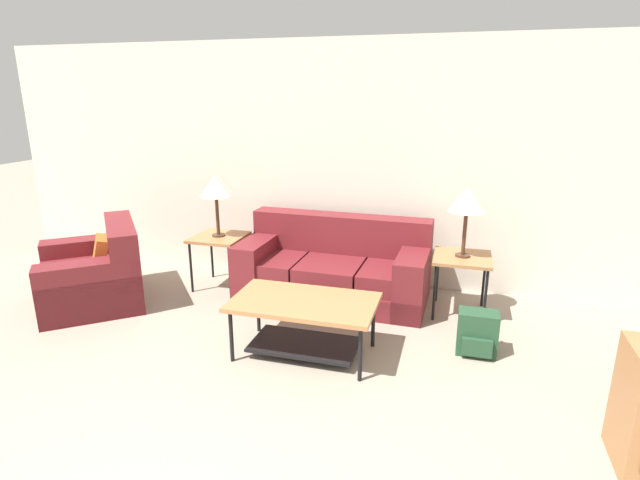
{
  "coord_description": "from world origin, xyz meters",
  "views": [
    {
      "loc": [
        1.17,
        -1.06,
        2.06
      ],
      "look_at": [
        0.01,
        3.01,
        0.8
      ],
      "focal_mm": 28.0,
      "sensor_mm": 36.0,
      "label": 1
    }
  ],
  "objects_px": {
    "couch": "(334,270)",
    "coffee_table": "(304,314)",
    "armchair": "(96,274)",
    "backpack": "(477,333)",
    "table_lamp_left": "(216,187)",
    "table_lamp_right": "(467,201)",
    "side_table_right": "(462,262)",
    "side_table_left": "(219,241)"
  },
  "relations": [
    {
      "from": "armchair",
      "to": "backpack",
      "type": "distance_m",
      "value": 3.71
    },
    {
      "from": "table_lamp_left",
      "to": "table_lamp_right",
      "type": "relative_size",
      "value": 1.0
    },
    {
      "from": "coffee_table",
      "to": "table_lamp_right",
      "type": "distance_m",
      "value": 1.83
    },
    {
      "from": "side_table_right",
      "to": "backpack",
      "type": "relative_size",
      "value": 1.59
    },
    {
      "from": "backpack",
      "to": "side_table_left",
      "type": "bearing_deg",
      "value": 163.93
    },
    {
      "from": "side_table_right",
      "to": "backpack",
      "type": "distance_m",
      "value": 0.86
    },
    {
      "from": "armchair",
      "to": "coffee_table",
      "type": "relative_size",
      "value": 1.25
    },
    {
      "from": "armchair",
      "to": "side_table_left",
      "type": "height_order",
      "value": "armchair"
    },
    {
      "from": "side_table_left",
      "to": "backpack",
      "type": "relative_size",
      "value": 1.59
    },
    {
      "from": "coffee_table",
      "to": "backpack",
      "type": "relative_size",
      "value": 3.16
    },
    {
      "from": "backpack",
      "to": "table_lamp_right",
      "type": "bearing_deg",
      "value": 101.32
    },
    {
      "from": "table_lamp_left",
      "to": "coffee_table",
      "type": "bearing_deg",
      "value": -41.07
    },
    {
      "from": "armchair",
      "to": "backpack",
      "type": "xyz_separation_m",
      "value": [
        3.71,
        -0.06,
        -0.11
      ]
    },
    {
      "from": "couch",
      "to": "coffee_table",
      "type": "distance_m",
      "value": 1.22
    },
    {
      "from": "table_lamp_left",
      "to": "armchair",
      "type": "bearing_deg",
      "value": -145.31
    },
    {
      "from": "side_table_left",
      "to": "coffee_table",
      "type": "bearing_deg",
      "value": -41.07
    },
    {
      "from": "side_table_right",
      "to": "coffee_table",
      "type": "bearing_deg",
      "value": -135.9
    },
    {
      "from": "couch",
      "to": "table_lamp_right",
      "type": "distance_m",
      "value": 1.5
    },
    {
      "from": "side_table_left",
      "to": "couch",
      "type": "bearing_deg",
      "value": 2.77
    },
    {
      "from": "couch",
      "to": "armchair",
      "type": "relative_size",
      "value": 1.34
    },
    {
      "from": "couch",
      "to": "backpack",
      "type": "bearing_deg",
      "value": -30.47
    },
    {
      "from": "armchair",
      "to": "side_table_right",
      "type": "relative_size",
      "value": 2.5
    },
    {
      "from": "side_table_left",
      "to": "backpack",
      "type": "bearing_deg",
      "value": -16.07
    },
    {
      "from": "coffee_table",
      "to": "side_table_left",
      "type": "height_order",
      "value": "side_table_left"
    },
    {
      "from": "couch",
      "to": "table_lamp_right",
      "type": "bearing_deg",
      "value": -2.78
    },
    {
      "from": "armchair",
      "to": "side_table_left",
      "type": "xyz_separation_m",
      "value": [
        1.03,
        0.71,
        0.23
      ]
    },
    {
      "from": "couch",
      "to": "side_table_right",
      "type": "xyz_separation_m",
      "value": [
        1.26,
        -0.06,
        0.22
      ]
    },
    {
      "from": "side_table_left",
      "to": "table_lamp_left",
      "type": "distance_m",
      "value": 0.58
    },
    {
      "from": "side_table_right",
      "to": "table_lamp_left",
      "type": "bearing_deg",
      "value": -180.0
    },
    {
      "from": "coffee_table",
      "to": "side_table_right",
      "type": "bearing_deg",
      "value": 44.1
    },
    {
      "from": "coffee_table",
      "to": "side_table_right",
      "type": "relative_size",
      "value": 1.99
    },
    {
      "from": "couch",
      "to": "table_lamp_left",
      "type": "distance_m",
      "value": 1.5
    },
    {
      "from": "armchair",
      "to": "backpack",
      "type": "relative_size",
      "value": 3.96
    },
    {
      "from": "side_table_left",
      "to": "table_lamp_right",
      "type": "height_order",
      "value": "table_lamp_right"
    },
    {
      "from": "side_table_right",
      "to": "side_table_left",
      "type": "bearing_deg",
      "value": 180.0
    },
    {
      "from": "table_lamp_left",
      "to": "table_lamp_right",
      "type": "bearing_deg",
      "value": 0.0
    },
    {
      "from": "backpack",
      "to": "table_lamp_left",
      "type": "bearing_deg",
      "value": 163.93
    },
    {
      "from": "armchair",
      "to": "side_table_left",
      "type": "relative_size",
      "value": 2.5
    },
    {
      "from": "armchair",
      "to": "table_lamp_left",
      "type": "bearing_deg",
      "value": 34.69
    },
    {
      "from": "side_table_left",
      "to": "side_table_right",
      "type": "xyz_separation_m",
      "value": [
        2.53,
        0.0,
        0.0
      ]
    },
    {
      "from": "side_table_left",
      "to": "side_table_right",
      "type": "height_order",
      "value": "same"
    },
    {
      "from": "table_lamp_right",
      "to": "table_lamp_left",
      "type": "bearing_deg",
      "value": 180.0
    }
  ]
}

